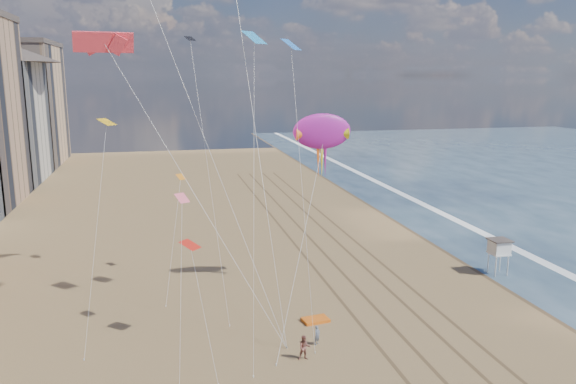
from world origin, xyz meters
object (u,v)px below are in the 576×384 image
Objects in this scene: lifeguard_stand at (499,247)px; show_kite at (322,132)px; kite_flyer_a at (317,335)px; kite_flyer_b at (304,348)px; grounded_kite at (316,320)px.

show_kite is (-18.38, 0.60, 11.88)m from lifeguard_stand.
kite_flyer_b is at bearing -163.82° from kite_flyer_a.
kite_flyer_b is at bearing -110.66° from show_kite.
lifeguard_stand reaches higher than kite_flyer_a.
kite_flyer_a is at bearing -112.56° from grounded_kite.
kite_flyer_a is 2.47m from kite_flyer_b.
lifeguard_stand is at bearing 9.11° from grounded_kite.
show_kite is 18.15m from kite_flyer_a.
lifeguard_stand is 26.52m from kite_flyer_b.
lifeguard_stand reaches higher than kite_flyer_b.
lifeguard_stand reaches higher than grounded_kite.
kite_flyer_a reaches higher than grounded_kite.
grounded_kite is 4.07m from kite_flyer_a.
show_kite is at bearing 178.13° from lifeguard_stand.
lifeguard_stand is at bearing 34.29° from kite_flyer_b.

